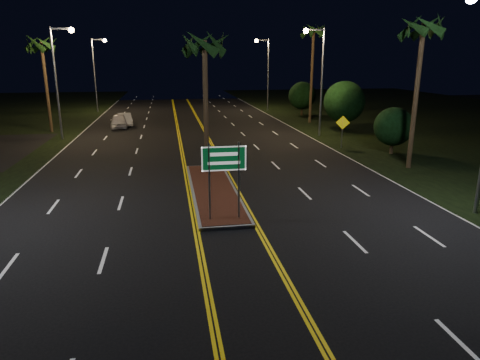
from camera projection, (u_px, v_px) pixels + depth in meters
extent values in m
plane|color=black|center=(235.00, 250.00, 15.11)|extent=(120.00, 120.00, 0.00)
cube|color=gray|center=(214.00, 191.00, 21.73)|extent=(2.25, 10.25, 0.15)
cube|color=#592819|center=(214.00, 189.00, 21.71)|extent=(2.00, 10.00, 0.02)
cylinder|color=gray|center=(209.00, 182.00, 17.20)|extent=(0.08, 0.08, 3.20)
cylinder|color=gray|center=(239.00, 181.00, 17.39)|extent=(0.08, 0.08, 3.20)
cube|color=#07471E|center=(224.00, 158.00, 17.03)|extent=(1.80, 0.04, 1.00)
cube|color=white|center=(224.00, 159.00, 17.01)|extent=(1.80, 0.01, 1.00)
cylinder|color=gray|center=(56.00, 85.00, 34.89)|extent=(0.18, 0.18, 9.00)
cube|color=gray|center=(60.00, 29.00, 33.83)|extent=(1.60, 0.12, 0.12)
sphere|color=#FDC471|center=(71.00, 30.00, 33.99)|extent=(0.44, 0.44, 0.44)
cylinder|color=gray|center=(95.00, 76.00, 53.87)|extent=(0.18, 0.18, 9.00)
cube|color=gray|center=(98.00, 40.00, 52.81)|extent=(1.60, 0.12, 0.12)
sphere|color=#FDC471|center=(105.00, 40.00, 52.96)|extent=(0.44, 0.44, 0.44)
cylinder|color=gray|center=(322.00, 84.00, 36.52)|extent=(0.18, 0.18, 9.00)
cube|color=gray|center=(315.00, 30.00, 35.21)|extent=(1.60, 0.12, 0.12)
sphere|color=#FDC471|center=(306.00, 31.00, 35.11)|extent=(0.44, 0.44, 0.44)
cylinder|color=gray|center=(268.00, 75.00, 55.50)|extent=(0.18, 0.18, 9.00)
cube|color=gray|center=(263.00, 40.00, 54.18)|extent=(1.60, 0.12, 0.12)
sphere|color=#FDC471|center=(256.00, 41.00, 54.08)|extent=(0.44, 0.44, 0.44)
cylinder|color=#382819|center=(206.00, 110.00, 24.05)|extent=(0.28, 0.28, 7.50)
cylinder|color=#382819|center=(47.00, 88.00, 38.53)|extent=(0.28, 0.28, 8.00)
cylinder|color=#382819|center=(416.00, 99.00, 25.45)|extent=(0.28, 0.28, 8.50)
cylinder|color=#382819|center=(312.00, 77.00, 44.33)|extent=(0.28, 0.28, 9.50)
cylinder|color=#382819|center=(391.00, 148.00, 30.44)|extent=(0.24, 0.24, 0.90)
sphere|color=black|center=(393.00, 127.00, 30.03)|extent=(2.70, 2.70, 2.70)
cylinder|color=#382819|center=(343.00, 124.00, 39.96)|extent=(0.24, 0.24, 1.26)
sphere|color=black|center=(344.00, 102.00, 39.38)|extent=(3.78, 3.78, 3.78)
cylinder|color=#382819|center=(302.00, 111.00, 51.33)|extent=(0.24, 0.24, 1.08)
sphere|color=black|center=(302.00, 96.00, 50.84)|extent=(3.24, 3.24, 3.24)
imported|color=silver|center=(119.00, 120.00, 41.92)|extent=(2.37, 4.78, 1.54)
imported|color=silver|center=(124.00, 118.00, 43.37)|extent=(2.56, 4.56, 1.43)
cylinder|color=gray|center=(342.00, 134.00, 32.26)|extent=(0.07, 0.07, 2.13)
cube|color=#D2B70B|center=(343.00, 123.00, 32.01)|extent=(0.96, 0.41, 1.03)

